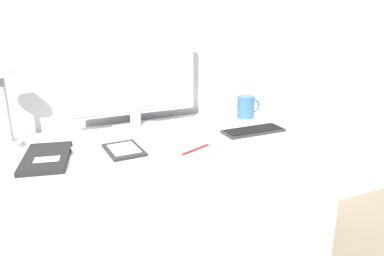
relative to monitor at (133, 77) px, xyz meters
The scene contains 10 objects.
wall_back 0.29m from the monitor, 62.89° to the left, with size 3.60×0.05×2.40m.
desk 0.63m from the monitor, 67.04° to the right, with size 1.37×0.57×0.75m.
monitor is the anchor object (origin of this frame).
keyboard 0.56m from the monitor, 30.79° to the right, with size 0.26×0.10×0.01m.
laptop 0.38m from the monitor, 116.53° to the right, with size 0.32×0.24×0.02m.
ereader 0.38m from the monitor, 113.37° to the right, with size 0.13×0.17×0.01m.
desk_lamp 0.50m from the monitor, behind, with size 0.11×0.11×0.33m.
notebook 0.50m from the monitor, 150.04° to the right, with size 0.20×0.29×0.02m.
coffee_mug 0.56m from the monitor, ahead, with size 0.12×0.08×0.10m.
pen 0.44m from the monitor, 69.96° to the right, with size 0.13×0.06×0.01m.
Camera 1 is at (-0.50, -1.11, 1.26)m, focal length 35.00 mm.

